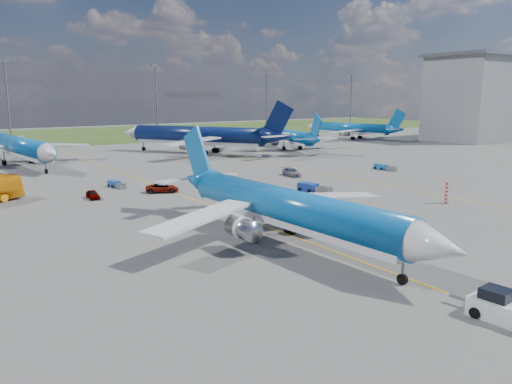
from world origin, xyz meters
TOP-DOWN VIEW (x-y plane):
  - ground at (0.00, 0.00)m, footprint 400.00×400.00m
  - grass_strip at (0.00, 150.00)m, footprint 400.00×80.00m
  - taxiway_lines at (0.17, 27.70)m, footprint 60.25×160.00m
  - floodlight_masts at (10.00, 110.00)m, footprint 202.20×0.50m
  - terminal_building at (120.00, 60.00)m, footprint 42.00×22.00m
  - warning_post at (26.00, 8.00)m, footprint 0.50×0.50m
  - bg_jet_nnw at (-13.12, 77.37)m, footprint 36.49×45.16m
  - bg_jet_n at (25.85, 76.24)m, footprint 56.08×59.50m
  - bg_jet_ne at (50.45, 72.56)m, footprint 36.31×42.53m
  - bg_jet_ene at (85.61, 85.54)m, footprint 36.67×42.79m
  - main_airliner at (-1.99, 5.27)m, footprint 31.35×40.06m
  - pushback_tug at (-0.95, -15.10)m, footprint 2.48×5.80m
  - service_car_a at (-11.03, 37.00)m, footprint 1.57×3.47m
  - service_car_b at (-1.43, 35.76)m, footprint 5.21×3.84m
  - service_car_c at (23.40, 37.06)m, footprint 2.84×5.00m
  - baggage_tug_w at (16.78, 23.49)m, footprint 2.42×5.62m
  - baggage_tug_c at (-5.54, 43.50)m, footprint 1.54×4.29m
  - baggage_tug_e at (42.34, 32.76)m, footprint 1.40×4.65m

SIDE VIEW (x-z plane):
  - ground at x=0.00m, z-range 0.00..0.00m
  - bg_jet_nnw at x=-13.12m, z-range -5.46..5.46m
  - bg_jet_n at x=25.85m, z-range -6.22..6.22m
  - bg_jet_ne at x=50.45m, z-range -4.80..4.80m
  - bg_jet_ene at x=85.61m, z-range -4.81..4.81m
  - main_airliner at x=-1.99m, z-range -5.06..5.06m
  - grass_strip at x=0.00m, z-range 0.00..0.01m
  - taxiway_lines at x=0.17m, z-range 0.00..0.02m
  - baggage_tug_c at x=-5.54m, z-range -0.03..0.91m
  - baggage_tug_e at x=42.34m, z-range -0.03..1.00m
  - baggage_tug_w at x=16.78m, z-range -0.04..1.18m
  - service_car_a at x=-11.03m, z-range 0.00..1.15m
  - service_car_b at x=-1.43m, z-range 0.00..1.32m
  - service_car_c at x=23.40m, z-range 0.00..1.36m
  - pushback_tug at x=-0.95m, z-range -0.19..1.75m
  - warning_post at x=26.00m, z-range 0.00..3.00m
  - floodlight_masts at x=10.00m, z-range 1.21..23.91m
  - terminal_building at x=120.00m, z-range 0.07..26.07m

